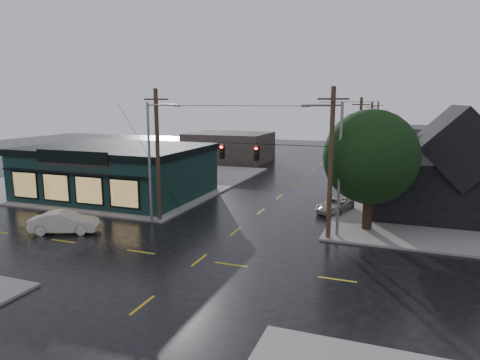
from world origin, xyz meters
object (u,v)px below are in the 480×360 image
(utility_pole_nw, at_px, (160,221))
(utility_pole_ne, at_px, (328,239))
(sedan_cream, at_px, (65,222))
(corner_tree, at_px, (370,157))
(suv_silver, at_px, (335,205))

(utility_pole_nw, relative_size, utility_pole_ne, 1.00)
(utility_pole_ne, bearing_deg, sedan_cream, -164.41)
(corner_tree, xyz_separation_m, suv_silver, (-2.90, 4.49, -4.77))
(corner_tree, bearing_deg, suv_silver, 122.84)
(utility_pole_nw, height_order, sedan_cream, utility_pole_nw)
(utility_pole_nw, distance_m, sedan_cream, 6.92)
(corner_tree, bearing_deg, sedan_cream, -158.32)
(utility_pole_ne, distance_m, sedan_cream, 18.46)
(sedan_cream, relative_size, suv_silver, 1.11)
(sedan_cream, bearing_deg, utility_pole_ne, -97.50)
(utility_pole_ne, height_order, suv_silver, utility_pole_ne)
(utility_pole_nw, height_order, utility_pole_ne, same)
(utility_pole_ne, bearing_deg, suv_silver, 94.54)
(corner_tree, distance_m, suv_silver, 7.16)
(utility_pole_nw, relative_size, suv_silver, 2.40)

